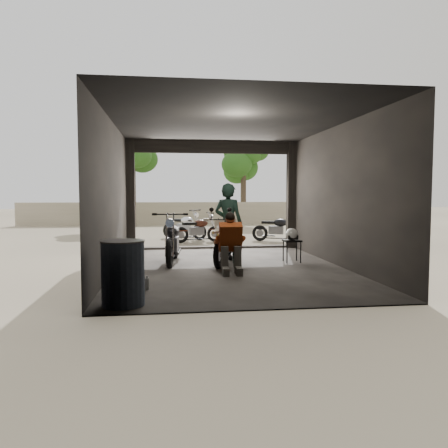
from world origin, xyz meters
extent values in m
plane|color=#7A6D56|center=(0.00, 0.00, 0.00)|extent=(80.00, 80.00, 0.00)
cube|color=#2D2B28|center=(0.00, 0.00, 0.01)|extent=(5.00, 7.00, 0.02)
plane|color=black|center=(0.00, 0.00, 3.20)|extent=(7.00, 7.00, 0.00)
cube|color=black|center=(0.00, -3.50, 1.60)|extent=(5.00, 0.02, 3.20)
cube|color=black|center=(-2.50, 0.00, 1.60)|extent=(0.02, 7.00, 3.20)
cube|color=black|center=(2.50, 0.00, 1.60)|extent=(0.02, 7.00, 3.20)
cube|color=black|center=(-2.38, 3.38, 1.60)|extent=(0.24, 0.24, 3.20)
cube|color=black|center=(2.38, 3.38, 1.60)|extent=(0.24, 0.24, 3.20)
cube|color=black|center=(0.00, 3.42, 3.02)|extent=(5.00, 0.16, 0.36)
cube|color=#2D2B28|center=(0.00, 3.50, 0.04)|extent=(5.00, 0.25, 0.08)
cube|color=gray|center=(0.00, 14.00, 0.60)|extent=(18.00, 0.30, 1.20)
cylinder|color=#382B1E|center=(-3.00, 12.50, 1.79)|extent=(0.30, 0.30, 3.58)
ellipsoid|color=#1E4C14|center=(-3.00, 12.50, 4.03)|extent=(2.20, 2.20, 3.14)
cylinder|color=#382B1E|center=(2.80, 14.00, 1.60)|extent=(0.30, 0.30, 3.20)
ellipsoid|color=#1E4C14|center=(2.80, 14.00, 3.60)|extent=(2.20, 2.20, 2.80)
imported|color=black|center=(0.09, 0.77, 0.95)|extent=(0.83, 0.75, 1.90)
cube|color=black|center=(1.61, 0.63, 0.53)|extent=(0.40, 0.40, 0.04)
cylinder|color=black|center=(1.45, 0.46, 0.27)|extent=(0.03, 0.03, 0.53)
cylinder|color=black|center=(1.78, 0.46, 0.27)|extent=(0.03, 0.03, 0.53)
cylinder|color=black|center=(1.45, 0.79, 0.27)|extent=(0.03, 0.03, 0.53)
cylinder|color=black|center=(1.78, 0.79, 0.27)|extent=(0.03, 0.03, 0.53)
ellipsoid|color=silver|center=(1.59, 0.57, 0.69)|extent=(0.34, 0.35, 0.29)
cylinder|color=#3E4F68|center=(-2.00, -3.00, 0.48)|extent=(0.83, 0.83, 0.97)
cylinder|color=black|center=(3.45, 5.15, 1.14)|extent=(0.08, 0.08, 2.28)
cylinder|color=beige|center=(3.45, 5.13, 2.07)|extent=(0.83, 0.03, 0.83)
camera|label=1|loc=(-1.36, -9.45, 1.66)|focal=35.00mm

